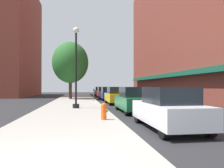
{
  "coord_description": "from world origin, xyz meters",
  "views": [
    {
      "loc": [
        0.58,
        -4.25,
        1.67
      ],
      "look_at": [
        3.41,
        15.3,
        1.92
      ],
      "focal_mm": 35.05,
      "sensor_mm": 36.0,
      "label": 1
    }
  ],
  "objects_px": {
    "parking_meter_near": "(94,93)",
    "car_green": "(133,100)",
    "car_yellow": "(116,96)",
    "car_black": "(100,92)",
    "lamppost": "(76,66)",
    "car_red": "(103,92)",
    "tree_near": "(70,63)",
    "car_white": "(168,109)",
    "car_blue": "(108,94)",
    "fire_hydrant": "(104,111)"
  },
  "relations": [
    {
      "from": "car_green",
      "to": "car_yellow",
      "type": "xyz_separation_m",
      "value": [
        0.0,
        6.93,
        0.0
      ]
    },
    {
      "from": "parking_meter_near",
      "to": "car_black",
      "type": "height_order",
      "value": "car_black"
    },
    {
      "from": "lamppost",
      "to": "car_black",
      "type": "bearing_deg",
      "value": 80.7
    },
    {
      "from": "lamppost",
      "to": "car_red",
      "type": "distance_m",
      "value": 17.35
    },
    {
      "from": "car_yellow",
      "to": "car_red",
      "type": "distance_m",
      "value": 12.05
    },
    {
      "from": "lamppost",
      "to": "tree_near",
      "type": "relative_size",
      "value": 0.8
    },
    {
      "from": "lamppost",
      "to": "car_yellow",
      "type": "distance_m",
      "value": 6.48
    },
    {
      "from": "car_white",
      "to": "car_green",
      "type": "xyz_separation_m",
      "value": [
        0.0,
        5.68,
        0.0
      ]
    },
    {
      "from": "car_yellow",
      "to": "car_blue",
      "type": "bearing_deg",
      "value": 88.52
    },
    {
      "from": "car_red",
      "to": "lamppost",
      "type": "bearing_deg",
      "value": -101.56
    },
    {
      "from": "car_yellow",
      "to": "lamppost",
      "type": "bearing_deg",
      "value": -129.89
    },
    {
      "from": "car_green",
      "to": "car_black",
      "type": "bearing_deg",
      "value": 87.76
    },
    {
      "from": "lamppost",
      "to": "fire_hydrant",
      "type": "xyz_separation_m",
      "value": [
        1.42,
        -5.84,
        -2.68
      ]
    },
    {
      "from": "car_blue",
      "to": "car_green",
      "type": "bearing_deg",
      "value": -88.29
    },
    {
      "from": "fire_hydrant",
      "to": "car_red",
      "type": "xyz_separation_m",
      "value": [
        2.32,
        22.61,
        0.29
      ]
    },
    {
      "from": "parking_meter_near",
      "to": "car_blue",
      "type": "xyz_separation_m",
      "value": [
        1.95,
        3.01,
        -0.14
      ]
    },
    {
      "from": "car_yellow",
      "to": "car_black",
      "type": "bearing_deg",
      "value": 88.52
    },
    {
      "from": "fire_hydrant",
      "to": "lamppost",
      "type": "bearing_deg",
      "value": 103.67
    },
    {
      "from": "car_white",
      "to": "car_green",
      "type": "bearing_deg",
      "value": 90.77
    },
    {
      "from": "car_red",
      "to": "tree_near",
      "type": "bearing_deg",
      "value": -137.7
    },
    {
      "from": "tree_near",
      "to": "car_white",
      "type": "xyz_separation_m",
      "value": [
        4.72,
        -20.52,
        -3.99
      ]
    },
    {
      "from": "car_black",
      "to": "fire_hydrant",
      "type": "bearing_deg",
      "value": -95.26
    },
    {
      "from": "car_white",
      "to": "car_yellow",
      "type": "xyz_separation_m",
      "value": [
        0.0,
        12.61,
        0.0
      ]
    },
    {
      "from": "tree_near",
      "to": "car_black",
      "type": "relative_size",
      "value": 1.71
    },
    {
      "from": "car_white",
      "to": "car_black",
      "type": "relative_size",
      "value": 1.0
    },
    {
      "from": "car_white",
      "to": "car_green",
      "type": "relative_size",
      "value": 1.0
    },
    {
      "from": "parking_meter_near",
      "to": "car_red",
      "type": "distance_m",
      "value": 9.0
    },
    {
      "from": "lamppost",
      "to": "car_white",
      "type": "xyz_separation_m",
      "value": [
        3.74,
        -7.89,
        -2.39
      ]
    },
    {
      "from": "fire_hydrant",
      "to": "car_blue",
      "type": "bearing_deg",
      "value": 82.14
    },
    {
      "from": "fire_hydrant",
      "to": "parking_meter_near",
      "type": "distance_m",
      "value": 13.84
    },
    {
      "from": "tree_near",
      "to": "car_green",
      "type": "distance_m",
      "value": 16.07
    },
    {
      "from": "car_red",
      "to": "car_black",
      "type": "relative_size",
      "value": 1.0
    },
    {
      "from": "parking_meter_near",
      "to": "car_green",
      "type": "xyz_separation_m",
      "value": [
        1.95,
        -10.19,
        -0.14
      ]
    },
    {
      "from": "tree_near",
      "to": "car_green",
      "type": "xyz_separation_m",
      "value": [
        4.72,
        -14.83,
        -3.99
      ]
    },
    {
      "from": "tree_near",
      "to": "car_black",
      "type": "distance_m",
      "value": 11.95
    },
    {
      "from": "parking_meter_near",
      "to": "car_red",
      "type": "xyz_separation_m",
      "value": [
        1.95,
        8.79,
        -0.14
      ]
    },
    {
      "from": "car_red",
      "to": "car_black",
      "type": "height_order",
      "value": "same"
    },
    {
      "from": "fire_hydrant",
      "to": "car_black",
      "type": "bearing_deg",
      "value": 85.37
    },
    {
      "from": "car_white",
      "to": "car_red",
      "type": "relative_size",
      "value": 1.0
    },
    {
      "from": "car_green",
      "to": "tree_near",
      "type": "bearing_deg",
      "value": 105.42
    },
    {
      "from": "parking_meter_near",
      "to": "car_white",
      "type": "distance_m",
      "value": 15.99
    },
    {
      "from": "parking_meter_near",
      "to": "car_white",
      "type": "xyz_separation_m",
      "value": [
        1.95,
        -15.87,
        -0.14
      ]
    },
    {
      "from": "lamppost",
      "to": "car_black",
      "type": "relative_size",
      "value": 1.37
    },
    {
      "from": "car_yellow",
      "to": "car_red",
      "type": "bearing_deg",
      "value": 88.52
    },
    {
      "from": "car_green",
      "to": "car_yellow",
      "type": "distance_m",
      "value": 6.93
    },
    {
      "from": "car_white",
      "to": "car_yellow",
      "type": "height_order",
      "value": "same"
    },
    {
      "from": "fire_hydrant",
      "to": "car_yellow",
      "type": "bearing_deg",
      "value": 77.6
    },
    {
      "from": "lamppost",
      "to": "car_green",
      "type": "xyz_separation_m",
      "value": [
        3.74,
        -2.21,
        -2.39
      ]
    },
    {
      "from": "car_white",
      "to": "car_green",
      "type": "height_order",
      "value": "same"
    },
    {
      "from": "car_black",
      "to": "parking_meter_near",
      "type": "bearing_deg",
      "value": -98.11
    }
  ]
}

